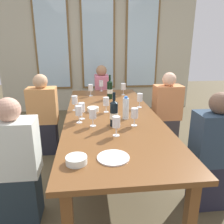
# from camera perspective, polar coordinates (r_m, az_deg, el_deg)

# --- Properties ---
(ground_plane) EXTENTS (12.00, 12.00, 0.00)m
(ground_plane) POSITION_cam_1_polar(r_m,az_deg,el_deg) (2.79, -0.16, -15.20)
(ground_plane) COLOR brown
(back_wall_with_windows) EXTENTS (4.19, 0.10, 2.90)m
(back_wall_with_windows) POSITION_cam_1_polar(r_m,az_deg,el_deg) (4.99, -3.59, 16.94)
(back_wall_with_windows) COLOR #B7B39A
(back_wall_with_windows) RESTS_ON ground
(dining_table) EXTENTS (0.99, 2.58, 0.74)m
(dining_table) POSITION_cam_1_polar(r_m,az_deg,el_deg) (2.49, -0.17, -2.02)
(dining_table) COLOR brown
(dining_table) RESTS_ON ground
(white_plate_0) EXTENTS (0.23, 0.23, 0.01)m
(white_plate_0) POSITION_cam_1_polar(r_m,az_deg,el_deg) (1.58, 0.32, -11.57)
(white_plate_0) COLOR white
(white_plate_0) RESTS_ON dining_table
(wine_bottle_0) EXTENTS (0.08, 0.08, 0.33)m
(wine_bottle_0) POSITION_cam_1_polar(r_m,az_deg,el_deg) (2.10, 0.51, -0.31)
(wine_bottle_0) COLOR black
(wine_bottle_0) RESTS_ON dining_table
(wine_bottle_1) EXTENTS (0.08, 0.08, 0.33)m
(wine_bottle_1) POSITION_cam_1_polar(r_m,az_deg,el_deg) (3.12, -0.58, 5.78)
(wine_bottle_1) COLOR black
(wine_bottle_1) RESTS_ON dining_table
(tasting_bowl_0) EXTENTS (0.14, 0.14, 0.05)m
(tasting_bowl_0) POSITION_cam_1_polar(r_m,az_deg,el_deg) (1.53, -9.09, -12.04)
(tasting_bowl_0) COLOR white
(tasting_bowl_0) RESTS_ON dining_table
(tasting_bowl_1) EXTENTS (0.13, 0.13, 0.05)m
(tasting_bowl_1) POSITION_cam_1_polar(r_m,az_deg,el_deg) (2.58, -4.88, 0.72)
(tasting_bowl_1) COLOR white
(tasting_bowl_1) RESTS_ON dining_table
(water_bottle) EXTENTS (0.06, 0.06, 0.24)m
(water_bottle) POSITION_cam_1_polar(r_m,az_deg,el_deg) (2.31, 3.54, 0.96)
(water_bottle) COLOR white
(water_bottle) RESTS_ON dining_table
(wine_glass_0) EXTENTS (0.07, 0.07, 0.17)m
(wine_glass_0) POSITION_cam_1_polar(r_m,az_deg,el_deg) (1.88, 1.09, -2.77)
(wine_glass_0) COLOR white
(wine_glass_0) RESTS_ON dining_table
(wine_glass_1) EXTENTS (0.07, 0.07, 0.17)m
(wine_glass_1) POSITION_cam_1_polar(r_m,az_deg,el_deg) (3.61, -2.80, 7.25)
(wine_glass_1) COLOR white
(wine_glass_1) RESTS_ON dining_table
(wine_glass_2) EXTENTS (0.07, 0.07, 0.17)m
(wine_glass_2) POSITION_cam_1_polar(r_m,az_deg,el_deg) (2.52, -1.53, 2.62)
(wine_glass_2) COLOR white
(wine_glass_2) RESTS_ON dining_table
(wine_glass_3) EXTENTS (0.07, 0.07, 0.17)m
(wine_glass_3) POSITION_cam_1_polar(r_m,az_deg,el_deg) (2.10, -4.97, -0.61)
(wine_glass_3) COLOR white
(wine_glass_3) RESTS_ON dining_table
(wine_glass_4) EXTENTS (0.07, 0.07, 0.17)m
(wine_glass_4) POSITION_cam_1_polar(r_m,az_deg,el_deg) (3.35, 2.93, 6.36)
(wine_glass_4) COLOR white
(wine_glass_4) RESTS_ON dining_table
(wine_glass_5) EXTENTS (0.07, 0.07, 0.17)m
(wine_glass_5) POSITION_cam_1_polar(r_m,az_deg,el_deg) (2.62, -9.54, 2.97)
(wine_glass_5) COLOR white
(wine_glass_5) RESTS_ON dining_table
(wine_glass_6) EXTENTS (0.07, 0.07, 0.17)m
(wine_glass_6) POSITION_cam_1_polar(r_m,az_deg,el_deg) (2.12, 5.78, -0.51)
(wine_glass_6) COLOR white
(wine_glass_6) RESTS_ON dining_table
(wine_glass_7) EXTENTS (0.07, 0.07, 0.17)m
(wine_glass_7) POSITION_cam_1_polar(r_m,az_deg,el_deg) (3.29, -5.50, 6.08)
(wine_glass_7) COLOR white
(wine_glass_7) RESTS_ON dining_table
(wine_glass_8) EXTENTS (0.07, 0.07, 0.17)m
(wine_glass_8) POSITION_cam_1_polar(r_m,az_deg,el_deg) (2.31, -7.77, 1.07)
(wine_glass_8) COLOR white
(wine_glass_8) RESTS_ON dining_table
(wine_glass_9) EXTENTS (0.07, 0.07, 0.17)m
(wine_glass_9) POSITION_cam_1_polar(r_m,az_deg,el_deg) (2.21, -8.49, 0.25)
(wine_glass_9) COLOR white
(wine_glass_9) RESTS_ON dining_table
(wine_glass_10) EXTENTS (0.07, 0.07, 0.17)m
(wine_glass_10) POSITION_cam_1_polar(r_m,az_deg,el_deg) (2.72, 7.12, 3.55)
(wine_glass_10) COLOR white
(wine_glass_10) RESTS_ON dining_table
(seated_person_0) EXTENTS (0.38, 0.24, 1.11)m
(seated_person_0) POSITION_cam_1_polar(r_m,az_deg,el_deg) (3.19, -17.06, -1.19)
(seated_person_0) COLOR #23232C
(seated_person_0) RESTS_ON ground
(seated_person_1) EXTENTS (0.38, 0.24, 1.11)m
(seated_person_1) POSITION_cam_1_polar(r_m,az_deg,el_deg) (3.29, 13.79, -0.33)
(seated_person_1) COLOR #3A3437
(seated_person_1) RESTS_ON ground
(seated_person_2) EXTENTS (0.38, 0.24, 1.11)m
(seated_person_2) POSITION_cam_1_polar(r_m,az_deg,el_deg) (2.07, -23.26, -12.53)
(seated_person_2) COLOR #24313A
(seated_person_2) RESTS_ON ground
(seated_person_3) EXTENTS (0.38, 0.24, 1.11)m
(seated_person_3) POSITION_cam_1_polar(r_m,az_deg,el_deg) (2.26, 24.35, -9.97)
(seated_person_3) COLOR #242333
(seated_person_3) RESTS_ON ground
(seated_person_4) EXTENTS (0.24, 0.38, 1.11)m
(seated_person_4) POSITION_cam_1_polar(r_m,az_deg,el_deg) (4.10, -2.62, 3.73)
(seated_person_4) COLOR #30382C
(seated_person_4) RESTS_ON ground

